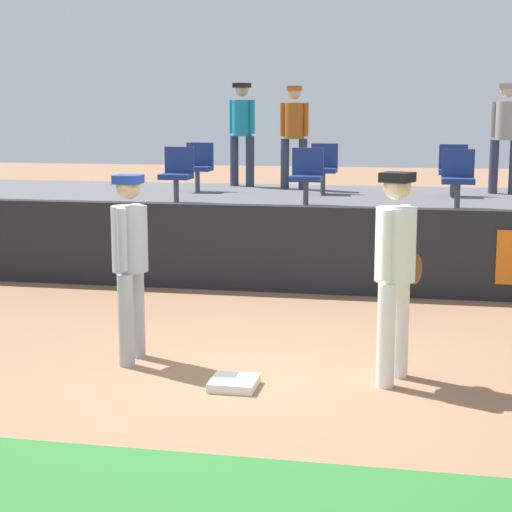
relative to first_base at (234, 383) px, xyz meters
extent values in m
plane|color=#936B4C|center=(-0.06, 0.19, -0.04)|extent=(60.00, 60.00, 0.00)
cube|color=white|center=(0.00, 0.00, 0.00)|extent=(0.40, 0.40, 0.08)
cylinder|color=white|center=(1.40, 0.60, 0.42)|extent=(0.16, 0.16, 0.92)
cylinder|color=white|center=(1.29, 0.29, 0.42)|extent=(0.16, 0.16, 0.92)
cylinder|color=white|center=(1.35, 0.45, 1.20)|extent=(0.45, 0.45, 0.65)
sphere|color=beige|center=(1.35, 0.45, 1.71)|extent=(0.24, 0.24, 0.24)
cube|color=black|center=(1.35, 0.45, 1.78)|extent=(0.32, 0.32, 0.08)
cylinder|color=white|center=(1.42, 0.65, 1.22)|extent=(0.09, 0.09, 0.60)
cylinder|color=white|center=(1.27, 0.25, 1.22)|extent=(0.09, 0.09, 0.60)
ellipsoid|color=brown|center=(1.52, 0.61, 0.96)|extent=(0.18, 0.23, 0.28)
cylinder|color=#9EA3AD|center=(-1.14, 0.76, 0.40)|extent=(0.15, 0.15, 0.88)
cylinder|color=#9EA3AD|center=(-1.14, 0.44, 0.40)|extent=(0.15, 0.15, 0.88)
cylinder|color=#9EA3AD|center=(-1.14, 0.60, 1.15)|extent=(0.34, 0.34, 0.62)
sphere|color=tan|center=(-1.14, 0.60, 1.64)|extent=(0.23, 0.23, 0.23)
cube|color=#193899|center=(-1.14, 0.60, 1.72)|extent=(0.24, 0.24, 0.08)
cylinder|color=#9EA3AD|center=(-1.14, 0.81, 1.17)|extent=(0.09, 0.09, 0.58)
cylinder|color=#9EA3AD|center=(-1.14, 0.39, 1.17)|extent=(0.09, 0.09, 0.58)
cube|color=black|center=(-0.06, 4.06, 0.54)|extent=(18.00, 0.24, 1.15)
cube|color=#59595E|center=(-0.06, 6.63, 0.47)|extent=(18.00, 4.80, 1.01)
cylinder|color=#4C4C51|center=(-0.08, 7.23, 1.17)|extent=(0.08, 0.08, 0.40)
cube|color=navy|center=(-0.08, 7.23, 1.37)|extent=(0.45, 0.44, 0.08)
cube|color=navy|center=(-0.08, 7.42, 1.61)|extent=(0.45, 0.06, 0.40)
cylinder|color=#4C4C51|center=(-0.12, 5.43, 1.17)|extent=(0.08, 0.08, 0.40)
cube|color=navy|center=(-0.12, 5.43, 1.37)|extent=(0.47, 0.44, 0.08)
cube|color=navy|center=(-0.12, 5.62, 1.61)|extent=(0.47, 0.06, 0.40)
cylinder|color=#4C4C51|center=(-2.26, 7.23, 1.17)|extent=(0.08, 0.08, 0.40)
cube|color=navy|center=(-2.26, 7.23, 1.37)|extent=(0.47, 0.44, 0.08)
cube|color=navy|center=(-2.26, 7.42, 1.61)|extent=(0.47, 0.06, 0.40)
cylinder|color=#4C4C51|center=(2.05, 5.43, 1.17)|extent=(0.08, 0.08, 0.40)
cube|color=navy|center=(2.05, 5.43, 1.37)|extent=(0.46, 0.44, 0.08)
cube|color=navy|center=(2.05, 5.62, 1.61)|extent=(0.46, 0.06, 0.40)
cylinder|color=#4C4C51|center=(-2.11, 5.43, 1.17)|extent=(0.08, 0.08, 0.40)
cube|color=navy|center=(-2.11, 5.43, 1.37)|extent=(0.45, 0.44, 0.08)
cube|color=navy|center=(-2.11, 5.62, 1.61)|extent=(0.45, 0.06, 0.40)
cylinder|color=#4C4C51|center=(2.04, 7.23, 1.17)|extent=(0.08, 0.08, 0.40)
cube|color=navy|center=(2.04, 7.23, 1.37)|extent=(0.46, 0.44, 0.08)
cube|color=navy|center=(2.04, 7.42, 1.61)|extent=(0.46, 0.06, 0.40)
cylinder|color=#33384C|center=(-1.58, 8.42, 1.43)|extent=(0.16, 0.16, 0.93)
cylinder|color=#33384C|center=(-1.90, 8.53, 1.43)|extent=(0.16, 0.16, 0.93)
cylinder|color=teal|center=(-1.74, 8.47, 2.22)|extent=(0.45, 0.45, 0.65)
sphere|color=tan|center=(-1.74, 8.47, 2.74)|extent=(0.24, 0.24, 0.24)
cube|color=black|center=(-1.74, 8.47, 2.81)|extent=(0.32, 0.32, 0.08)
cylinder|color=teal|center=(-1.53, 8.40, 2.25)|extent=(0.09, 0.09, 0.61)
cylinder|color=teal|center=(-1.94, 8.54, 2.25)|extent=(0.09, 0.09, 0.61)
cylinder|color=#33384C|center=(-0.54, 8.09, 1.42)|extent=(0.15, 0.15, 0.89)
cylinder|color=#33384C|center=(-0.87, 8.09, 1.42)|extent=(0.15, 0.15, 0.89)
cylinder|color=#BF5919|center=(-0.71, 8.09, 2.18)|extent=(0.35, 0.35, 0.63)
sphere|color=beige|center=(-0.71, 8.09, 2.67)|extent=(0.23, 0.23, 0.23)
cube|color=#BF5919|center=(-0.71, 8.09, 2.75)|extent=(0.25, 0.25, 0.08)
cylinder|color=#BF5919|center=(-0.50, 8.09, 2.20)|extent=(0.09, 0.09, 0.59)
cylinder|color=#BF5919|center=(-0.92, 8.09, 2.20)|extent=(0.09, 0.09, 0.59)
cylinder|color=#33384C|center=(2.73, 7.91, 1.42)|extent=(0.15, 0.15, 0.90)
cylinder|color=#A5998C|center=(2.89, 7.88, 2.19)|extent=(0.40, 0.40, 0.63)
sphere|color=beige|center=(2.89, 7.88, 2.68)|extent=(0.24, 0.24, 0.24)
cube|color=#A5998C|center=(2.89, 7.88, 2.76)|extent=(0.29, 0.29, 0.08)
cylinder|color=#A5998C|center=(2.69, 7.92, 2.21)|extent=(0.09, 0.09, 0.59)
camera|label=1|loc=(1.56, -6.89, 2.34)|focal=59.20mm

